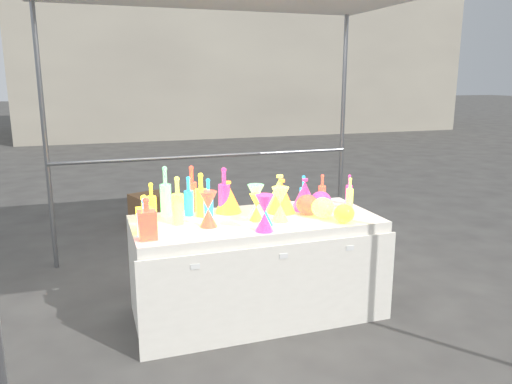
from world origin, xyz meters
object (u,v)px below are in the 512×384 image
object	(u,v)px
decanter_0	(145,214)
cardboard_box_closed	(153,208)
hourglass_0	(208,209)
globe_0	(344,215)
display_table	(256,267)
lampshade_0	(282,196)
bottle_0	(151,201)

from	to	relation	value
decanter_0	cardboard_box_closed	bearing A→B (deg)	80.64
hourglass_0	globe_0	distance (m)	0.97
cardboard_box_closed	hourglass_0	size ratio (longest dim) A/B	1.99
cardboard_box_closed	decanter_0	xyz separation A→B (m)	(-0.38, -2.84, 0.70)
globe_0	decanter_0	bearing A→B (deg)	170.94
display_table	hourglass_0	world-z (taller)	hourglass_0
cardboard_box_closed	decanter_0	world-z (taller)	decanter_0
hourglass_0	lampshade_0	world-z (taller)	lampshade_0
decanter_0	globe_0	xyz separation A→B (m)	(1.37, -0.22, -0.07)
display_table	decanter_0	bearing A→B (deg)	-174.60
display_table	cardboard_box_closed	world-z (taller)	display_table
bottle_0	globe_0	xyz separation A→B (m)	(1.29, -0.53, -0.08)
bottle_0	globe_0	bearing A→B (deg)	-22.24
cardboard_box_closed	globe_0	distance (m)	3.27
cardboard_box_closed	decanter_0	bearing A→B (deg)	-117.20
decanter_0	hourglass_0	xyz separation A→B (m)	(0.43, -0.00, -0.00)
globe_0	cardboard_box_closed	bearing A→B (deg)	107.96
cardboard_box_closed	lampshade_0	world-z (taller)	lampshade_0
cardboard_box_closed	bottle_0	distance (m)	2.64
hourglass_0	bottle_0	bearing A→B (deg)	138.36
display_table	globe_0	world-z (taller)	globe_0
globe_0	bottle_0	bearing A→B (deg)	157.76
display_table	lampshade_0	size ratio (longest dim) A/B	7.11
display_table	globe_0	size ratio (longest dim) A/B	12.30
cardboard_box_closed	hourglass_0	bearing A→B (deg)	-108.51
globe_0	lampshade_0	size ratio (longest dim) A/B	0.58
decanter_0	display_table	bearing A→B (deg)	3.70
cardboard_box_closed	globe_0	xyz separation A→B (m)	(0.99, -3.06, 0.63)
bottle_0	lampshade_0	size ratio (longest dim) A/B	1.06
cardboard_box_closed	hourglass_0	world-z (taller)	hourglass_0
bottle_0	display_table	bearing A→B (deg)	-17.62
cardboard_box_closed	bottle_0	size ratio (longest dim) A/B	1.81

